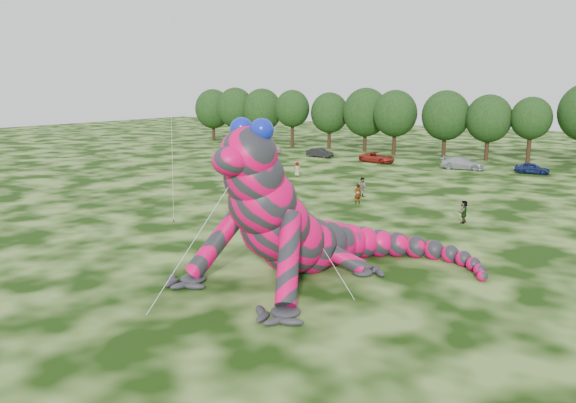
# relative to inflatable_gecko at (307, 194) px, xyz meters

# --- Properties ---
(ground) EXTENTS (240.00, 240.00, 0.00)m
(ground) POSITION_rel_inflatable_gecko_xyz_m (0.79, -3.41, -4.28)
(ground) COLOR #16330A
(ground) RESTS_ON ground
(inflatable_gecko) EXTENTS (16.96, 19.20, 8.56)m
(inflatable_gecko) POSITION_rel_inflatable_gecko_xyz_m (0.00, 0.00, 0.00)
(inflatable_gecko) COLOR #DE024E
(inflatable_gecko) RESTS_ON ground
(tree_0) EXTENTS (6.91, 6.22, 9.51)m
(tree_0) POSITION_rel_inflatable_gecko_xyz_m (-53.77, 55.82, 0.47)
(tree_0) COLOR black
(tree_0) RESTS_ON ground
(tree_1) EXTENTS (6.74, 6.07, 9.81)m
(tree_1) POSITION_rel_inflatable_gecko_xyz_m (-47.56, 54.64, 0.62)
(tree_1) COLOR black
(tree_1) RESTS_ON ground
(tree_2) EXTENTS (7.04, 6.34, 9.64)m
(tree_2) POSITION_rel_inflatable_gecko_xyz_m (-42.23, 55.35, 0.54)
(tree_2) COLOR black
(tree_2) RESTS_ON ground
(tree_3) EXTENTS (5.81, 5.23, 9.44)m
(tree_3) POSITION_rel_inflatable_gecko_xyz_m (-34.93, 53.66, 0.44)
(tree_3) COLOR black
(tree_3) RESTS_ON ground
(tree_4) EXTENTS (6.22, 5.60, 9.06)m
(tree_4) POSITION_rel_inflatable_gecko_xyz_m (-28.85, 55.30, 0.25)
(tree_4) COLOR black
(tree_4) RESTS_ON ground
(tree_5) EXTENTS (7.16, 6.44, 9.80)m
(tree_5) POSITION_rel_inflatable_gecko_xyz_m (-22.33, 55.03, 0.62)
(tree_5) COLOR black
(tree_5) RESTS_ON ground
(tree_6) EXTENTS (6.52, 5.86, 9.49)m
(tree_6) POSITION_rel_inflatable_gecko_xyz_m (-16.77, 53.27, 0.47)
(tree_6) COLOR black
(tree_6) RESTS_ON ground
(tree_7) EXTENTS (6.68, 6.01, 9.48)m
(tree_7) POSITION_rel_inflatable_gecko_xyz_m (-9.29, 53.39, 0.46)
(tree_7) COLOR black
(tree_7) RESTS_ON ground
(tree_8) EXTENTS (6.14, 5.53, 8.94)m
(tree_8) POSITION_rel_inflatable_gecko_xyz_m (-3.43, 53.58, 0.19)
(tree_8) COLOR black
(tree_8) RESTS_ON ground
(tree_9) EXTENTS (5.27, 4.74, 8.68)m
(tree_9) POSITION_rel_inflatable_gecko_xyz_m (1.86, 53.93, 0.06)
(tree_9) COLOR black
(tree_9) RESTS_ON ground
(car_0) EXTENTS (4.52, 2.39, 1.46)m
(car_0) POSITION_rel_inflatable_gecko_xyz_m (-33.66, 44.66, -3.55)
(car_0) COLOR white
(car_0) RESTS_ON ground
(car_1) EXTENTS (4.07, 1.66, 1.31)m
(car_1) POSITION_rel_inflatable_gecko_xyz_m (-24.41, 44.42, -3.62)
(car_1) COLOR black
(car_1) RESTS_ON ground
(car_2) EXTENTS (5.20, 3.14, 1.35)m
(car_2) POSITION_rel_inflatable_gecko_xyz_m (-15.14, 43.58, -3.61)
(car_2) COLOR maroon
(car_2) RESTS_ON ground
(car_3) EXTENTS (5.38, 2.84, 1.49)m
(car_3) POSITION_rel_inflatable_gecko_xyz_m (-3.81, 43.47, -3.54)
(car_3) COLOR #A1A7AB
(car_3) RESTS_ON ground
(car_4) EXTENTS (3.95, 1.86, 1.31)m
(car_4) POSITION_rel_inflatable_gecko_xyz_m (4.03, 44.25, -3.63)
(car_4) COLOR #131F4F
(car_4) RESTS_ON ground
(spectator_4) EXTENTS (0.87, 0.65, 1.62)m
(spectator_4) POSITION_rel_inflatable_gecko_xyz_m (-17.98, 27.93, -3.47)
(spectator_4) COLOR gray
(spectator_4) RESTS_ON ground
(spectator_1) EXTENTS (1.08, 0.98, 1.79)m
(spectator_1) POSITION_rel_inflatable_gecko_xyz_m (-6.64, 21.04, -3.38)
(spectator_1) COLOR gray
(spectator_1) RESTS_ON ground
(spectator_5) EXTENTS (0.52, 1.59, 1.70)m
(spectator_5) POSITION_rel_inflatable_gecko_xyz_m (4.12, 15.81, -3.43)
(spectator_5) COLOR gray
(spectator_5) RESTS_ON ground
(spectator_0) EXTENTS (0.73, 0.76, 1.75)m
(spectator_0) POSITION_rel_inflatable_gecko_xyz_m (-5.49, 17.70, -3.40)
(spectator_0) COLOR gray
(spectator_0) RESTS_ON ground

